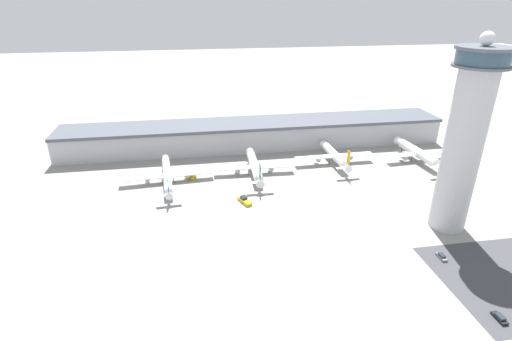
# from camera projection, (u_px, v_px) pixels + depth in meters

# --- Properties ---
(ground_plane) EXTENTS (1000.00, 1000.00, 0.00)m
(ground_plane) POSITION_uv_depth(u_px,v_px,m) (283.00, 207.00, 159.52)
(ground_plane) COLOR gray
(terminal_building) EXTENTS (207.17, 25.00, 14.43)m
(terminal_building) POSITION_uv_depth(u_px,v_px,m) (255.00, 134.00, 219.64)
(terminal_building) COLOR #B2B2B7
(terminal_building) RESTS_ON ground
(control_tower) EXTENTS (17.34, 17.34, 68.08)m
(control_tower) POSITION_uv_depth(u_px,v_px,m) (465.00, 138.00, 133.12)
(control_tower) COLOR #BCBCC1
(control_tower) RESTS_ON ground
(airplane_gate_alpha) EXTENTS (41.89, 42.67, 11.41)m
(airplane_gate_alpha) POSITION_uv_depth(u_px,v_px,m) (167.00, 175.00, 178.46)
(airplane_gate_alpha) COLOR white
(airplane_gate_alpha) RESTS_ON ground
(airplane_gate_bravo) EXTENTS (37.96, 38.66, 12.98)m
(airplane_gate_bravo) POSITION_uv_depth(u_px,v_px,m) (255.00, 166.00, 186.76)
(airplane_gate_bravo) COLOR white
(airplane_gate_bravo) RESTS_ON ground
(airplane_gate_charlie) EXTENTS (40.17, 34.37, 13.11)m
(airplane_gate_charlie) POSITION_uv_depth(u_px,v_px,m) (335.00, 156.00, 198.16)
(airplane_gate_charlie) COLOR white
(airplane_gate_charlie) RESTS_ON ground
(airplane_gate_delta) EXTENTS (32.79, 39.26, 14.19)m
(airplane_gate_delta) POSITION_uv_depth(u_px,v_px,m) (418.00, 153.00, 201.24)
(airplane_gate_delta) COLOR white
(airplane_gate_delta) RESTS_ON ground
(service_truck_catering) EXTENTS (5.67, 7.09, 2.67)m
(service_truck_catering) POSITION_uv_depth(u_px,v_px,m) (190.00, 175.00, 185.22)
(service_truck_catering) COLOR black
(service_truck_catering) RESTS_ON ground
(service_truck_fuel) EXTENTS (2.89, 5.78, 2.91)m
(service_truck_fuel) POSITION_uv_depth(u_px,v_px,m) (453.00, 195.00, 167.32)
(service_truck_fuel) COLOR black
(service_truck_fuel) RESTS_ON ground
(service_truck_baggage) EXTENTS (5.31, 8.31, 2.60)m
(service_truck_baggage) POSITION_uv_depth(u_px,v_px,m) (245.00, 201.00, 162.85)
(service_truck_baggage) COLOR black
(service_truck_baggage) RESTS_ON ground
(car_grey_coupe) EXTENTS (1.82, 4.61, 1.41)m
(car_grey_coupe) POSITION_uv_depth(u_px,v_px,m) (500.00, 318.00, 104.44)
(car_grey_coupe) COLOR black
(car_grey_coupe) RESTS_ON ground
(car_white_wagon) EXTENTS (1.87, 4.43, 1.42)m
(car_white_wagon) POSITION_uv_depth(u_px,v_px,m) (442.00, 257.00, 128.68)
(car_white_wagon) COLOR black
(car_white_wagon) RESTS_ON ground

